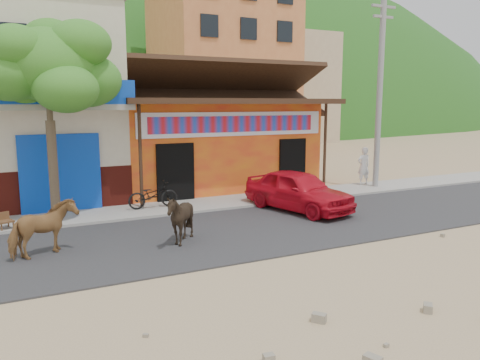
{
  "coord_description": "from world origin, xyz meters",
  "views": [
    {
      "loc": [
        -5.7,
        -9.12,
        3.61
      ],
      "look_at": [
        0.27,
        3.0,
        1.4
      ],
      "focal_mm": 35.0,
      "sensor_mm": 36.0,
      "label": 1
    }
  ],
  "objects_px": {
    "cow_dark": "(180,219)",
    "cafe_chair_left": "(4,214)",
    "tree": "(50,120)",
    "cow_tan": "(43,229)",
    "red_car": "(298,190)",
    "utility_pole": "(380,91)",
    "pedestrian": "(364,166)",
    "scooter": "(153,195)"
  },
  "relations": [
    {
      "from": "cafe_chair_left",
      "to": "tree",
      "type": "bearing_deg",
      "value": -3.03
    },
    {
      "from": "tree",
      "to": "scooter",
      "type": "height_order",
      "value": "tree"
    },
    {
      "from": "pedestrian",
      "to": "cafe_chair_left",
      "type": "xyz_separation_m",
      "value": [
        -14.0,
        -1.26,
        -0.39
      ]
    },
    {
      "from": "cow_dark",
      "to": "cafe_chair_left",
      "type": "height_order",
      "value": "cow_dark"
    },
    {
      "from": "cow_tan",
      "to": "scooter",
      "type": "relative_size",
      "value": 0.91
    },
    {
      "from": "red_car",
      "to": "scooter",
      "type": "xyz_separation_m",
      "value": [
        -4.39,
        2.16,
        -0.16
      ]
    },
    {
      "from": "tree",
      "to": "utility_pole",
      "type": "xyz_separation_m",
      "value": [
        12.8,
        0.2,
        1.0
      ]
    },
    {
      "from": "cow_tan",
      "to": "red_car",
      "type": "relative_size",
      "value": 0.39
    },
    {
      "from": "cow_tan",
      "to": "cafe_chair_left",
      "type": "bearing_deg",
      "value": -9.92
    },
    {
      "from": "scooter",
      "to": "cafe_chair_left",
      "type": "bearing_deg",
      "value": 98.05
    },
    {
      "from": "utility_pole",
      "to": "cow_dark",
      "type": "xyz_separation_m",
      "value": [
        -10.13,
        -4.0,
        -3.42
      ]
    },
    {
      "from": "cow_dark",
      "to": "scooter",
      "type": "distance_m",
      "value": 4.09
    },
    {
      "from": "tree",
      "to": "scooter",
      "type": "relative_size",
      "value": 3.52
    },
    {
      "from": "tree",
      "to": "cow_tan",
      "type": "bearing_deg",
      "value": -99.43
    },
    {
      "from": "scooter",
      "to": "tree",
      "type": "bearing_deg",
      "value": 93.31
    },
    {
      "from": "utility_pole",
      "to": "cow_dark",
      "type": "height_order",
      "value": "utility_pole"
    },
    {
      "from": "scooter",
      "to": "pedestrian",
      "type": "height_order",
      "value": "pedestrian"
    },
    {
      "from": "tree",
      "to": "cafe_chair_left",
      "type": "distance_m",
      "value": 2.97
    },
    {
      "from": "pedestrian",
      "to": "cafe_chair_left",
      "type": "distance_m",
      "value": 14.06
    },
    {
      "from": "cow_dark",
      "to": "red_car",
      "type": "distance_m",
      "value": 5.19
    },
    {
      "from": "tree",
      "to": "red_car",
      "type": "bearing_deg",
      "value": -14.2
    },
    {
      "from": "tree",
      "to": "pedestrian",
      "type": "relative_size",
      "value": 3.67
    },
    {
      "from": "tree",
      "to": "scooter",
      "type": "bearing_deg",
      "value": 4.95
    },
    {
      "from": "tree",
      "to": "cafe_chair_left",
      "type": "bearing_deg",
      "value": -160.35
    },
    {
      "from": "tree",
      "to": "cow_dark",
      "type": "bearing_deg",
      "value": -54.92
    },
    {
      "from": "tree",
      "to": "cow_dark",
      "type": "relative_size",
      "value": 4.52
    },
    {
      "from": "cow_tan",
      "to": "cow_dark",
      "type": "relative_size",
      "value": 1.17
    },
    {
      "from": "red_car",
      "to": "pedestrian",
      "type": "height_order",
      "value": "pedestrian"
    },
    {
      "from": "tree",
      "to": "pedestrian",
      "type": "bearing_deg",
      "value": 3.44
    },
    {
      "from": "scooter",
      "to": "pedestrian",
      "type": "bearing_deg",
      "value": -88.7
    },
    {
      "from": "cow_tan",
      "to": "cafe_chair_left",
      "type": "height_order",
      "value": "cow_tan"
    },
    {
      "from": "cow_tan",
      "to": "scooter",
      "type": "xyz_separation_m",
      "value": [
        3.65,
        3.57,
        -0.13
      ]
    },
    {
      "from": "scooter",
      "to": "pedestrian",
      "type": "distance_m",
      "value": 9.52
    },
    {
      "from": "red_car",
      "to": "cafe_chair_left",
      "type": "bearing_deg",
      "value": 156.81
    },
    {
      "from": "tree",
      "to": "cow_tan",
      "type": "xyz_separation_m",
      "value": [
        -0.55,
        -3.3,
        -2.42
      ]
    },
    {
      "from": "utility_pole",
      "to": "pedestrian",
      "type": "relative_size",
      "value": 4.9
    },
    {
      "from": "utility_pole",
      "to": "cafe_chair_left",
      "type": "relative_size",
      "value": 9.39
    },
    {
      "from": "cow_tan",
      "to": "utility_pole",
      "type": "bearing_deg",
      "value": -102.15
    },
    {
      "from": "tree",
      "to": "utility_pole",
      "type": "height_order",
      "value": "utility_pole"
    },
    {
      "from": "cow_dark",
      "to": "red_car",
      "type": "xyz_separation_m",
      "value": [
        4.83,
        1.9,
        0.02
      ]
    },
    {
      "from": "pedestrian",
      "to": "cafe_chair_left",
      "type": "bearing_deg",
      "value": 11.0
    },
    {
      "from": "scooter",
      "to": "red_car",
      "type": "bearing_deg",
      "value": -117.87
    }
  ]
}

